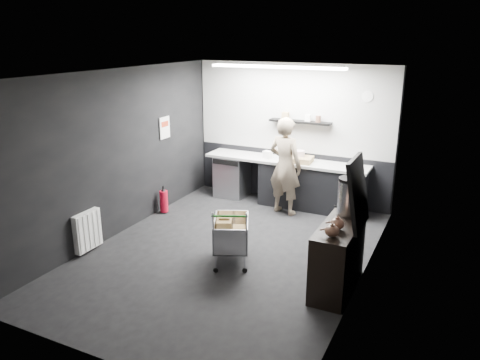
% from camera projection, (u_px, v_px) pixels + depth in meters
% --- Properties ---
extents(floor, '(5.50, 5.50, 0.00)m').
position_uv_depth(floor, '(228.00, 253.00, 7.17)').
color(floor, black).
rests_on(floor, ground).
extents(ceiling, '(5.50, 5.50, 0.00)m').
position_uv_depth(ceiling, '(226.00, 73.00, 6.36)').
color(ceiling, white).
rests_on(ceiling, wall_back).
extents(wall_back, '(5.50, 0.00, 5.50)m').
position_uv_depth(wall_back, '(292.00, 133.00, 9.13)').
color(wall_back, black).
rests_on(wall_back, floor).
extents(wall_front, '(5.50, 0.00, 5.50)m').
position_uv_depth(wall_front, '(93.00, 240.00, 4.41)').
color(wall_front, black).
rests_on(wall_front, floor).
extents(wall_left, '(0.00, 5.50, 5.50)m').
position_uv_depth(wall_left, '(118.00, 154.00, 7.60)').
color(wall_left, black).
rests_on(wall_left, floor).
extents(wall_right, '(0.00, 5.50, 5.50)m').
position_uv_depth(wall_right, '(367.00, 187.00, 5.93)').
color(wall_right, black).
rests_on(wall_right, floor).
extents(kitchen_wall_panel, '(3.95, 0.02, 1.70)m').
position_uv_depth(kitchen_wall_panel, '(293.00, 108.00, 8.96)').
color(kitchen_wall_panel, beige).
rests_on(kitchen_wall_panel, wall_back).
extents(dado_panel, '(3.95, 0.02, 1.00)m').
position_uv_depth(dado_panel, '(290.00, 175.00, 9.36)').
color(dado_panel, black).
rests_on(dado_panel, wall_back).
extents(floating_shelf, '(1.20, 0.22, 0.04)m').
position_uv_depth(floating_shelf, '(300.00, 122.00, 8.85)').
color(floating_shelf, black).
rests_on(floating_shelf, wall_back).
extents(wall_clock, '(0.20, 0.03, 0.20)m').
position_uv_depth(wall_clock, '(368.00, 96.00, 8.28)').
color(wall_clock, white).
rests_on(wall_clock, wall_back).
extents(poster, '(0.02, 0.30, 0.40)m').
position_uv_depth(poster, '(165.00, 128.00, 8.65)').
color(poster, white).
rests_on(poster, wall_left).
extents(poster_red_band, '(0.02, 0.22, 0.10)m').
position_uv_depth(poster_red_band, '(165.00, 124.00, 8.63)').
color(poster_red_band, '#B32F16').
rests_on(poster_red_band, poster).
extents(radiator, '(0.10, 0.50, 0.60)m').
position_uv_depth(radiator, '(87.00, 231.00, 7.10)').
color(radiator, white).
rests_on(radiator, wall_left).
extents(ceiling_strip, '(2.40, 0.20, 0.04)m').
position_uv_depth(ceiling_strip, '(277.00, 67.00, 7.96)').
color(ceiling_strip, white).
rests_on(ceiling_strip, ceiling).
extents(prep_counter, '(3.20, 0.61, 0.90)m').
position_uv_depth(prep_counter, '(291.00, 182.00, 9.05)').
color(prep_counter, black).
rests_on(prep_counter, floor).
extents(person, '(0.74, 0.56, 1.81)m').
position_uv_depth(person, '(285.00, 166.00, 8.52)').
color(person, '#C0B398').
rests_on(person, floor).
extents(shopping_cart, '(0.80, 1.02, 0.90)m').
position_uv_depth(shopping_cart, '(231.00, 235.00, 6.78)').
color(shopping_cart, silver).
rests_on(shopping_cart, floor).
extents(sideboard, '(0.51, 1.19, 1.78)m').
position_uv_depth(sideboard, '(340.00, 248.00, 6.04)').
color(sideboard, black).
rests_on(sideboard, floor).
extents(fire_extinguisher, '(0.15, 0.15, 0.50)m').
position_uv_depth(fire_extinguisher, '(164.00, 200.00, 8.71)').
color(fire_extinguisher, red).
rests_on(fire_extinguisher, floor).
extents(cardboard_box, '(0.54, 0.42, 0.10)m').
position_uv_depth(cardboard_box, '(299.00, 159.00, 8.80)').
color(cardboard_box, '#A28656').
rests_on(cardboard_box, prep_counter).
extents(pink_tub, '(0.21, 0.21, 0.21)m').
position_uv_depth(pink_tub, '(299.00, 156.00, 8.83)').
color(pink_tub, silver).
rests_on(pink_tub, prep_counter).
extents(white_container, '(0.19, 0.16, 0.14)m').
position_uv_depth(white_container, '(268.00, 155.00, 9.06)').
color(white_container, white).
rests_on(white_container, prep_counter).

